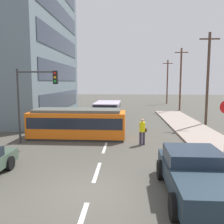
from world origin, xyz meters
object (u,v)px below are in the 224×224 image
pickup_truck_parked (196,174)px  traffic_light_mast (34,91)px  pedestrian_crossing (142,130)px  streetcar_tram (78,123)px  city_bus (108,110)px  utility_pole_mid (208,77)px  utility_pole_distant (167,81)px  utility_pole_far (181,78)px

pickup_truck_parked → traffic_light_mast: size_ratio=1.04×
traffic_light_mast → pedestrian_crossing: bearing=0.0°
streetcar_tram → city_bus: 8.16m
streetcar_tram → pickup_truck_parked: 10.47m
utility_pole_mid → utility_pole_distant: bearing=90.0°
pedestrian_crossing → utility_pole_far: (6.52, 19.22, 3.55)m
pickup_truck_parked → traffic_light_mast: 11.15m
pickup_truck_parked → utility_pole_distant: bearing=82.1°
city_bus → utility_pole_mid: bearing=-11.3°
pedestrian_crossing → pickup_truck_parked: size_ratio=0.33×
streetcar_tram → pickup_truck_parked: (5.88, -8.66, -0.28)m
traffic_light_mast → utility_pole_mid: utility_pole_mid is taller
utility_pole_far → utility_pole_distant: (-0.01, 10.74, -0.34)m
city_bus → utility_pole_far: size_ratio=0.60×
city_bus → streetcar_tram: bearing=-100.8°
streetcar_tram → pedestrian_crossing: (4.49, -1.70, -0.14)m
pickup_truck_parked → streetcar_tram: bearing=124.2°
city_bus → utility_pole_mid: (9.45, -1.89, 3.33)m
traffic_light_mast → utility_pole_mid: size_ratio=0.57×
utility_pole_mid → pickup_truck_parked: bearing=-109.0°
city_bus → utility_pole_distant: (9.47, 20.24, 3.06)m
pickup_truck_parked → utility_pole_far: bearing=78.9°
city_bus → pedestrian_crossing: bearing=-73.0°
streetcar_tram → utility_pole_distant: utility_pole_distant is taller
streetcar_tram → utility_pole_mid: 13.01m
pedestrian_crossing → utility_pole_far: utility_pole_far is taller
streetcar_tram → utility_pole_distant: bearing=68.7°
city_bus → pickup_truck_parked: bearing=-75.4°
pickup_truck_parked → traffic_light_mast: traffic_light_mast is taller
utility_pole_far → traffic_light_mast: bearing=-125.0°
traffic_light_mast → utility_pole_far: 23.48m
utility_pole_mid → utility_pole_distant: 22.13m
pedestrian_crossing → utility_pole_far: bearing=71.3°
pedestrian_crossing → utility_pole_distant: 30.82m
streetcar_tram → traffic_light_mast: traffic_light_mast is taller
pedestrian_crossing → traffic_light_mast: bearing=-180.0°
city_bus → utility_pole_far: bearing=45.1°
streetcar_tram → city_bus: (1.53, 8.02, 0.01)m
utility_pole_mid → utility_pole_distant: size_ratio=1.07×
streetcar_tram → utility_pole_far: bearing=57.9°
streetcar_tram → pickup_truck_parked: bearing=-55.8°
city_bus → utility_pole_far: (9.48, 9.50, 3.40)m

